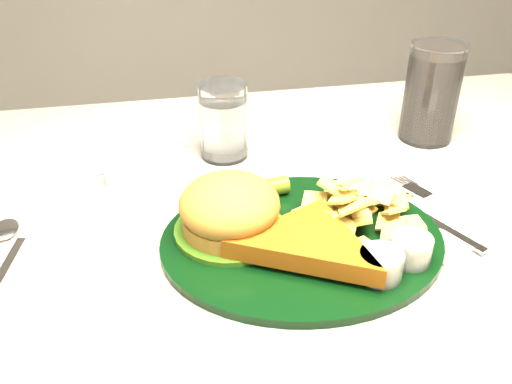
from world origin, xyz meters
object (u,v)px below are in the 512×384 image
(fork_napkin, at_px, (438,222))
(cola_glass, at_px, (432,93))
(water_glass, at_px, (223,121))
(dinner_plate, at_px, (303,218))

(fork_napkin, bearing_deg, cola_glass, 43.75)
(water_glass, height_order, cola_glass, cola_glass)
(dinner_plate, height_order, fork_napkin, dinner_plate)
(water_glass, xyz_separation_m, cola_glass, (0.32, -0.00, 0.02))
(dinner_plate, distance_m, water_glass, 0.24)
(dinner_plate, bearing_deg, fork_napkin, 4.12)
(water_glass, bearing_deg, fork_napkin, -45.16)
(dinner_plate, height_order, water_glass, water_glass)
(cola_glass, distance_m, fork_napkin, 0.25)
(cola_glass, bearing_deg, dinner_plate, -138.43)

